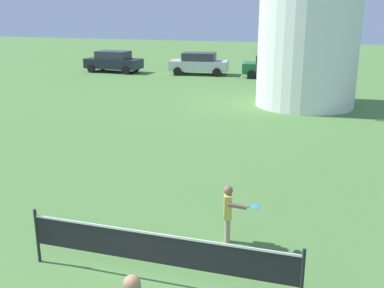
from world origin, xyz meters
name	(u,v)px	position (x,y,z in m)	size (l,w,h in m)	color
tennis_net	(158,249)	(0.16, 2.41, 0.68)	(5.01, 0.06, 1.10)	black
player_far	(229,211)	(1.02, 4.20, 0.73)	(0.80, 0.42, 1.29)	#9E937F
parked_car_black	(113,61)	(-13.04, 27.12, 0.81)	(4.23, 2.00, 1.56)	#1E232D
parked_car_silver	(199,63)	(-6.59, 27.81, 0.81)	(4.31, 2.27, 1.56)	silver
parked_car_green	(273,66)	(-1.24, 27.76, 0.81)	(4.26, 2.18, 1.56)	#1E6638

